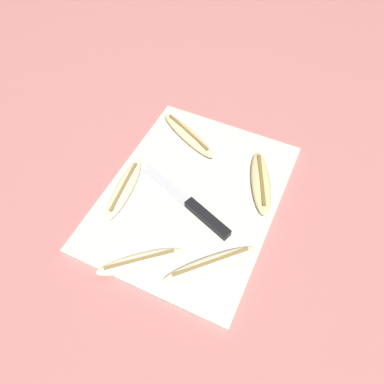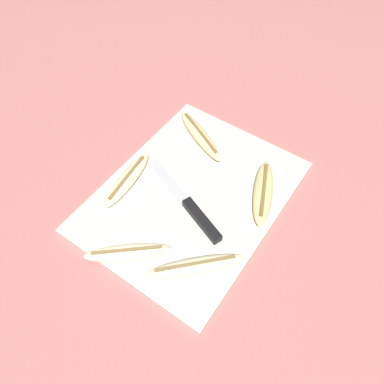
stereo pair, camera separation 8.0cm
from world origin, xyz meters
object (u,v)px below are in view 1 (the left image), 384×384
object	(u,v)px
banana_pale_long	(211,264)
banana_cream_curved	(124,189)
banana_bright_far	(140,262)
knife	(199,212)
banana_ripe_center	(188,135)
banana_spotted_left	(261,182)

from	to	relation	value
banana_pale_long	banana_cream_curved	xyz separation A→B (m)	(0.08, 0.24, -0.00)
banana_bright_far	knife	bearing A→B (deg)	-19.84
banana_ripe_center	banana_pale_long	distance (m)	0.34
banana_ripe_center	banana_pale_long	world-z (taller)	same
banana_cream_curved	banana_spotted_left	xyz separation A→B (m)	(0.14, -0.26, 0.00)
knife	banana_ripe_center	distance (m)	0.22
banana_ripe_center	banana_pale_long	xyz separation A→B (m)	(-0.28, -0.18, -0.00)
banana_ripe_center	banana_spotted_left	size ratio (longest dim) A/B	1.02
banana_cream_curved	banana_spotted_left	world-z (taller)	banana_spotted_left
banana_cream_curved	banana_bright_far	size ratio (longest dim) A/B	1.14
banana_pale_long	banana_bright_far	world-z (taller)	banana_pale_long
banana_ripe_center	banana_bright_far	xyz separation A→B (m)	(-0.34, -0.06, -0.00)
knife	banana_bright_far	xyz separation A→B (m)	(-0.15, 0.05, 0.00)
knife	banana_bright_far	size ratio (longest dim) A/B	1.66
knife	banana_ripe_center	bearing A→B (deg)	52.29
banana_cream_curved	banana_pale_long	bearing A→B (deg)	-109.25
knife	banana_pale_long	size ratio (longest dim) A/B	1.54
knife	banana_ripe_center	size ratio (longest dim) A/B	1.39
banana_spotted_left	banana_bright_far	world-z (taller)	banana_spotted_left
knife	banana_cream_curved	world-z (taller)	same
knife	banana_spotted_left	size ratio (longest dim) A/B	1.42
banana_pale_long	banana_bright_far	size ratio (longest dim) A/B	1.07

